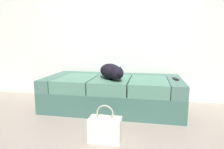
{
  "coord_description": "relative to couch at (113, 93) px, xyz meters",
  "views": [
    {
      "loc": [
        0.52,
        -1.64,
        0.99
      ],
      "look_at": [
        0.0,
        1.06,
        0.52
      ],
      "focal_mm": 30.96,
      "sensor_mm": 36.0,
      "label": 1
    }
  ],
  "objects": [
    {
      "name": "tv_remote",
      "position": [
        0.89,
        -0.02,
        0.25
      ],
      "size": [
        0.07,
        0.16,
        0.02
      ],
      "primitive_type": "cube",
      "rotation": [
        0.0,
        0.0,
        0.18
      ],
      "color": "black",
      "rests_on": "couch"
    },
    {
      "name": "ground_plane",
      "position": [
        0.0,
        -1.11,
        -0.23
      ],
      "size": [
        10.0,
        10.0,
        0.0
      ],
      "primitive_type": "plane",
      "color": "gray"
    },
    {
      "name": "dog_dark",
      "position": [
        0.01,
        -0.13,
        0.35
      ],
      "size": [
        0.48,
        0.58,
        0.21
      ],
      "color": "black",
      "rests_on": "couch"
    },
    {
      "name": "couch",
      "position": [
        0.0,
        0.0,
        0.0
      ],
      "size": [
        1.98,
        0.94,
        0.47
      ],
      "color": "#365C51",
      "rests_on": "ground"
    },
    {
      "name": "back_wall",
      "position": [
        0.0,
        0.6,
        1.17
      ],
      "size": [
        6.4,
        0.1,
        2.8
      ],
      "primitive_type": "cube",
      "color": "silver",
      "rests_on": "ground"
    },
    {
      "name": "handbag",
      "position": [
        0.11,
        -0.98,
        -0.11
      ],
      "size": [
        0.32,
        0.18,
        0.38
      ],
      "color": "#EAE9CD",
      "rests_on": "ground"
    }
  ]
}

